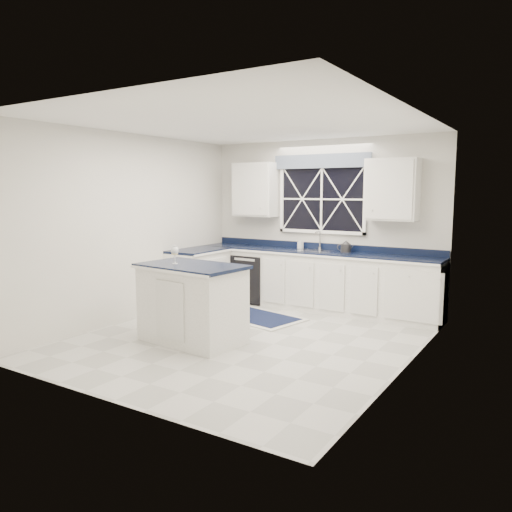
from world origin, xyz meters
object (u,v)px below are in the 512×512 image
Objects in this scene: island at (192,303)px; kettle at (346,247)px; dishwasher at (255,277)px; wine_glass at (175,251)px; soap_bottle at (300,244)px; faucet at (319,240)px.

island is 2.73m from kettle.
island is 5.38× the size of kettle.
dishwasher is 3.20× the size of kettle.
island is 6.12× the size of wine_glass.
soap_bottle reaches higher than island.
soap_bottle is at bearing 158.28° from kettle.
island is at bearing -128.47° from kettle.
wine_glass is (-0.21, -0.06, 0.64)m from island.
dishwasher is 1.31m from faucet.
soap_bottle is at bearing 12.56° from dishwasher.
kettle reaches higher than island.
soap_bottle is (0.77, 0.17, 0.61)m from dishwasher.
soap_bottle is (-0.82, 0.08, -0.00)m from kettle.
dishwasher is 3.63× the size of wine_glass.
island is 0.68m from wine_glass.
faucet is at bearing 3.94° from soap_bottle.
faucet is 1.34× the size of wine_glass.
kettle is at bearing 72.61° from island.
dishwasher is 1.00m from soap_bottle.
island is (-0.53, -2.58, -0.61)m from faucet.
dishwasher is at bearing 108.52° from island.
dishwasher is at bearing -167.44° from soap_bottle.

